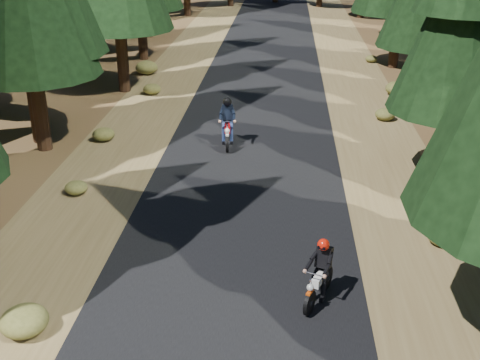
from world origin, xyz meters
name	(u,v)px	position (x,y,z in m)	size (l,w,h in m)	color
ground	(236,244)	(0.00, 0.00, 0.00)	(120.00, 120.00, 0.00)	#452E18
road	(248,167)	(0.00, 5.00, 0.01)	(6.00, 100.00, 0.01)	black
shoulder_l	(110,164)	(-4.60, 5.00, 0.00)	(3.20, 100.00, 0.01)	brown
shoulder_r	(391,172)	(4.60, 5.00, 0.00)	(3.20, 100.00, 0.01)	brown
log_near	(472,141)	(7.87, 7.70, 0.16)	(0.32, 0.32, 4.98)	#4C4233
understory_shrubs	(279,135)	(0.97, 7.46, 0.28)	(14.47, 29.39, 0.68)	#474C1E
rider_lead	(319,282)	(1.96, -2.29, 0.48)	(1.07, 1.66, 1.43)	silver
rider_follow	(227,130)	(-0.86, 6.99, 0.58)	(0.74, 1.97, 1.72)	#9F0A0C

